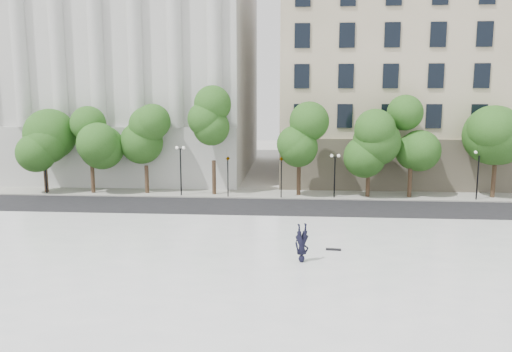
% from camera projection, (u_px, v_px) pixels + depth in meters
% --- Properties ---
extents(ground, '(160.00, 160.00, 0.00)m').
position_uv_depth(ground, '(217.00, 300.00, 22.04)').
color(ground, beige).
rests_on(ground, ground).
extents(plaza, '(44.00, 22.00, 0.45)m').
position_uv_depth(plaza, '(226.00, 272.00, 24.96)').
color(plaza, white).
rests_on(plaza, ground).
extents(street, '(60.00, 8.00, 0.02)m').
position_uv_depth(street, '(251.00, 209.00, 39.76)').
color(street, black).
rests_on(street, ground).
extents(far_sidewalk, '(60.00, 4.00, 0.12)m').
position_uv_depth(far_sidewalk, '(257.00, 194.00, 45.66)').
color(far_sidewalk, '#AAA99D').
rests_on(far_sidewalk, ground).
extents(building_west, '(31.50, 27.65, 25.60)m').
position_uv_depth(building_west, '(123.00, 62.00, 59.21)').
color(building_west, beige).
rests_on(building_west, ground).
extents(building_east, '(36.00, 26.15, 23.00)m').
position_uv_depth(building_east, '(440.00, 76.00, 57.11)').
color(building_east, beige).
rests_on(building_east, ground).
extents(traffic_light_west, '(0.51, 1.59, 4.13)m').
position_uv_depth(traffic_light_west, '(228.00, 157.00, 43.59)').
color(traffic_light_west, black).
rests_on(traffic_light_west, ground).
extents(traffic_light_east, '(0.49, 1.70, 4.17)m').
position_uv_depth(traffic_light_east, '(281.00, 157.00, 43.24)').
color(traffic_light_east, black).
rests_on(traffic_light_east, ground).
extents(person_lying, '(1.29, 2.15, 0.55)m').
position_uv_depth(person_lying, '(302.00, 257.00, 25.75)').
color(person_lying, black).
rests_on(person_lying, plaza).
extents(skateboard, '(0.85, 0.30, 0.09)m').
position_uv_depth(skateboard, '(333.00, 249.00, 27.71)').
color(skateboard, black).
rests_on(skateboard, plaza).
extents(street_trees, '(44.57, 4.75, 7.76)m').
position_uv_depth(street_trees, '(267.00, 137.00, 44.16)').
color(street_trees, '#382619').
rests_on(street_trees, ground).
extents(lamp_posts, '(39.13, 0.28, 4.54)m').
position_uv_depth(lamp_posts, '(257.00, 165.00, 43.81)').
color(lamp_posts, black).
rests_on(lamp_posts, ground).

